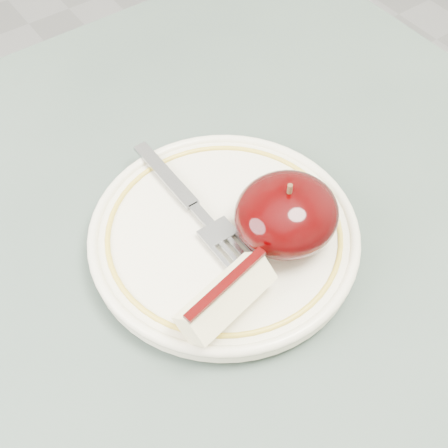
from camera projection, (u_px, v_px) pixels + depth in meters
plate at (224, 235)px, 0.50m from camera, size 0.22×0.22×0.02m
apple_half at (287, 214)px, 0.48m from camera, size 0.08×0.08×0.06m
apple_wedge at (226, 297)px, 0.44m from camera, size 0.08×0.05×0.04m
fork at (194, 207)px, 0.51m from camera, size 0.03×0.16×0.00m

